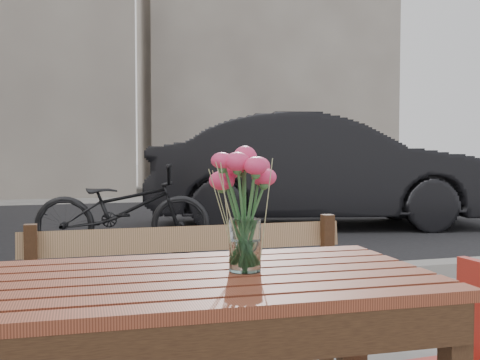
{
  "coord_description": "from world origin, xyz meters",
  "views": [
    {
      "loc": [
        -0.6,
        -1.58,
        1.12
      ],
      "look_at": [
        -0.11,
        0.1,
        1.03
      ],
      "focal_mm": 45.0,
      "sensor_mm": 36.0,
      "label": 1
    }
  ],
  "objects_px": {
    "main_table": "(208,320)",
    "bicycle": "(123,209)",
    "main_vase": "(245,194)",
    "parked_car": "(318,171)"
  },
  "relations": [
    {
      "from": "main_table",
      "to": "bicycle",
      "type": "xyz_separation_m",
      "value": [
        0.21,
        4.8,
        -0.16
      ]
    },
    {
      "from": "main_vase",
      "to": "bicycle",
      "type": "bearing_deg",
      "value": 88.86
    },
    {
      "from": "parked_car",
      "to": "main_table",
      "type": "bearing_deg",
      "value": 166.6
    },
    {
      "from": "main_table",
      "to": "main_vase",
      "type": "distance_m",
      "value": 0.37
    },
    {
      "from": "main_table",
      "to": "bicycle",
      "type": "relative_size",
      "value": 0.69
    },
    {
      "from": "main_vase",
      "to": "parked_car",
      "type": "bearing_deg",
      "value": 64.61
    },
    {
      "from": "bicycle",
      "to": "main_vase",
      "type": "bearing_deg",
      "value": -168.87
    },
    {
      "from": "main_vase",
      "to": "parked_car",
      "type": "height_order",
      "value": "parked_car"
    },
    {
      "from": "parked_car",
      "to": "bicycle",
      "type": "xyz_separation_m",
      "value": [
        -2.92,
        -1.56,
        -0.32
      ]
    },
    {
      "from": "main_table",
      "to": "parked_car",
      "type": "height_order",
      "value": "parked_car"
    }
  ]
}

